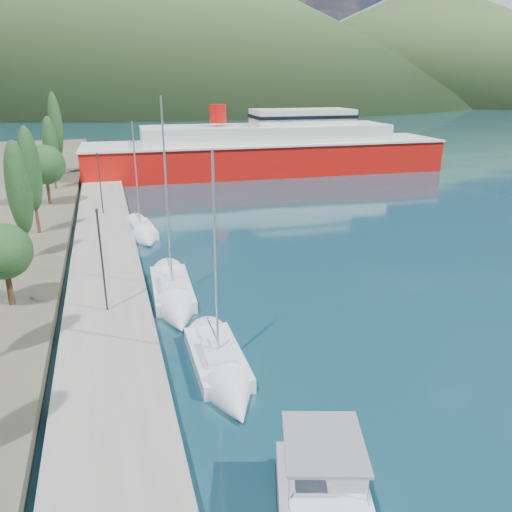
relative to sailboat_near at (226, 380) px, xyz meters
name	(u,v)px	position (x,y,z in m)	size (l,w,h in m)	color
ground	(137,136)	(3.82, 113.77, -0.32)	(1400.00, 1400.00, 0.00)	#133947
quay	(105,255)	(-5.18, 19.77, 0.08)	(5.00, 88.00, 0.80)	gray
hills_far	(221,22)	(142.41, 612.50, 77.07)	(1480.00, 900.00, 180.00)	slate
hills_near	(244,28)	(101.87, 366.27, 48.86)	(1010.00, 520.00, 115.00)	#39542B
tree_row	(32,175)	(-10.74, 27.78, 5.43)	(4.24, 62.78, 11.42)	#47301E
lamp_posts	(102,255)	(-5.18, 8.95, 3.77)	(0.15, 46.37, 6.06)	#2D2D33
sailboat_near	(226,380)	(0.00, 0.00, 0.00)	(2.50, 8.19, 11.75)	silver
sailboat_mid	(175,303)	(-1.07, 9.23, 0.01)	(2.93, 9.68, 13.79)	silver
sailboat_far	(144,236)	(-1.77, 24.56, 0.00)	(3.21, 7.85, 11.23)	silver
ferry	(268,151)	(19.65, 53.94, 2.98)	(54.82, 13.43, 10.81)	red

